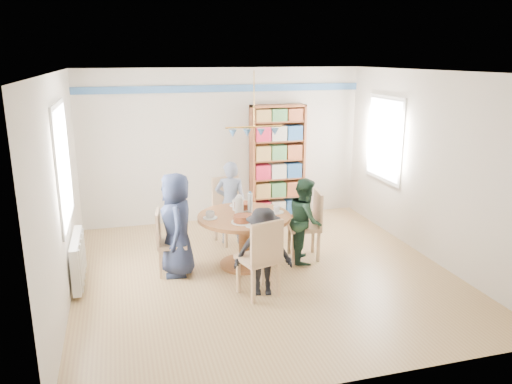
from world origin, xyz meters
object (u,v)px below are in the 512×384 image
object	(u,v)px
chair_near	(262,255)
person_left	(177,224)
chair_left	(167,239)
chair_far	(229,206)
dining_table	(244,228)
radiator	(78,259)
person_far	(231,203)
chair_right	(310,222)
person_right	(305,220)
bookshelf	(277,163)
person_near	(263,252)

from	to	relation	value
chair_near	person_left	xyz separation A→B (m)	(-0.91, 0.97, 0.15)
chair_left	chair_near	bearing A→B (deg)	-44.21
chair_far	chair_near	world-z (taller)	chair_far
dining_table	chair_near	world-z (taller)	chair_near
radiator	person_far	bearing A→B (deg)	23.28
chair_right	person_far	xyz separation A→B (m)	(-0.98, 0.91, 0.11)
person_right	bookshelf	xyz separation A→B (m)	(0.24, 2.07, 0.40)
dining_table	person_far	bearing A→B (deg)	88.86
chair_left	person_near	size ratio (longest dim) A/B	0.80
chair_right	bookshelf	xyz separation A→B (m)	(0.14, 1.99, 0.46)
chair_right	chair_left	bearing A→B (deg)	-179.70
dining_table	person_near	world-z (taller)	person_near
chair_left	bookshelf	distance (m)	3.02
chair_near	dining_table	bearing A→B (deg)	88.22
person_right	person_left	bearing A→B (deg)	104.00
chair_near	chair_right	bearing A→B (deg)	45.05
person_far	bookshelf	xyz separation A→B (m)	(1.11, 1.08, 0.35)
radiator	person_right	xyz separation A→B (m)	(3.12, -0.03, 0.26)
person_near	bookshelf	distance (m)	3.17
person_far	person_left	bearing A→B (deg)	60.76
chair_near	radiator	bearing A→B (deg)	156.09
dining_table	person_right	bearing A→B (deg)	-3.11
chair_near	person_near	xyz separation A→B (m)	(0.04, 0.08, 0.01)
chair_left	chair_near	xyz separation A→B (m)	(1.05, -1.02, 0.06)
person_left	person_far	world-z (taller)	person_left
person_left	person_right	size ratio (longest dim) A/B	1.15
chair_far	chair_left	bearing A→B (deg)	-136.74
chair_left	chair_right	size ratio (longest dim) A/B	0.89
radiator	dining_table	distance (m)	2.23
dining_table	person_left	distance (m)	0.95
dining_table	chair_far	world-z (taller)	chair_far
dining_table	person_far	distance (m)	0.95
radiator	chair_far	distance (m)	2.48
person_far	person_near	world-z (taller)	person_far
person_right	bookshelf	size ratio (longest dim) A/B	0.60
chair_near	person_near	distance (m)	0.09
person_far	bookshelf	bearing A→B (deg)	-120.45
chair_near	bookshelf	xyz separation A→B (m)	(1.16, 3.01, 0.46)
radiator	chair_right	world-z (taller)	chair_right
chair_left	person_far	xyz separation A→B (m)	(1.09, 0.92, 0.17)
dining_table	chair_far	xyz separation A→B (m)	(0.01, 1.04, 0.02)
bookshelf	radiator	bearing A→B (deg)	-148.70
dining_table	chair_near	size ratio (longest dim) A/B	1.29
radiator	chair_right	distance (m)	3.22
person_far	person_near	bearing A→B (deg)	105.29
chair_near	person_right	distance (m)	1.32
chair_left	person_right	xyz separation A→B (m)	(1.97, -0.07, 0.12)
chair_near	person_left	size ratio (longest dim) A/B	0.71
person_left	radiator	bearing A→B (deg)	-88.17
chair_near	person_far	world-z (taller)	person_far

